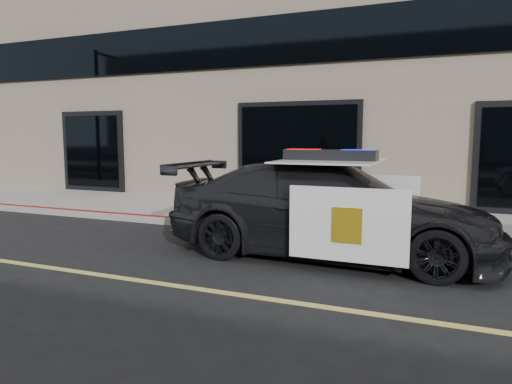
% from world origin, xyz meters
% --- Properties ---
extents(ground, '(120.00, 120.00, 0.00)m').
position_xyz_m(ground, '(0.00, 0.00, 0.00)').
color(ground, black).
rests_on(ground, ground).
extents(sidewalk_n, '(60.00, 3.50, 0.15)m').
position_xyz_m(sidewalk_n, '(0.00, 5.25, 0.07)').
color(sidewalk_n, gray).
rests_on(sidewalk_n, ground).
extents(building_n, '(60.00, 7.00, 12.00)m').
position_xyz_m(building_n, '(0.00, 10.50, 6.00)').
color(building_n, '#756856').
rests_on(building_n, ground).
extents(police_car, '(2.44, 5.32, 1.74)m').
position_xyz_m(police_car, '(0.98, 2.29, 0.78)').
color(police_car, black).
rests_on(police_car, ground).
extents(fire_hydrant, '(0.33, 0.46, 0.73)m').
position_xyz_m(fire_hydrant, '(-1.52, 4.55, 0.49)').
color(fire_hydrant, silver).
rests_on(fire_hydrant, sidewalk_n).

